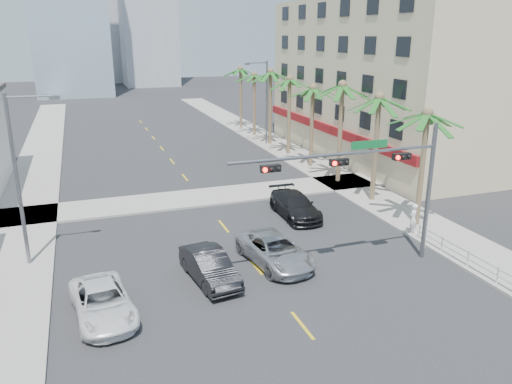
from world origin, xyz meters
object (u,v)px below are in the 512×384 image
at_px(car_lane_center, 275,251).
at_px(car_parked_far, 103,302).
at_px(car_lane_right, 295,205).
at_px(pedestrian, 413,219).
at_px(traffic_signal_mast, 378,173).
at_px(car_lane_left, 210,266).

bearing_deg(car_lane_center, car_parked_far, -172.60).
bearing_deg(car_lane_right, pedestrian, -45.16).
xyz_separation_m(traffic_signal_mast, car_parked_far, (-13.58, -0.46, -4.36)).
bearing_deg(car_lane_right, car_parked_far, -144.90).
distance_m(traffic_signal_mast, car_lane_left, 9.54).
distance_m(car_lane_right, pedestrian, 7.63).
height_order(car_parked_far, car_lane_left, car_lane_left).
bearing_deg(car_lane_center, traffic_signal_mast, -30.45).
distance_m(car_lane_left, car_lane_center, 3.81).
bearing_deg(car_lane_left, car_lane_right, 34.54).
bearing_deg(pedestrian, car_lane_right, -79.37).
bearing_deg(pedestrian, traffic_signal_mast, -1.93).
bearing_deg(car_parked_far, car_lane_center, 8.30).
distance_m(traffic_signal_mast, pedestrian, 6.61).
height_order(traffic_signal_mast, car_lane_left, traffic_signal_mast).
bearing_deg(car_lane_left, pedestrian, -1.22).
height_order(car_lane_left, car_lane_right, car_lane_right).
bearing_deg(car_parked_far, car_lane_right, 27.26).
bearing_deg(pedestrian, car_lane_center, -28.35).
relative_size(car_lane_right, pedestrian, 2.83).
xyz_separation_m(car_parked_far, car_lane_right, (12.82, 8.70, 0.08)).
xyz_separation_m(traffic_signal_mast, car_lane_right, (-0.77, 8.24, -4.29)).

